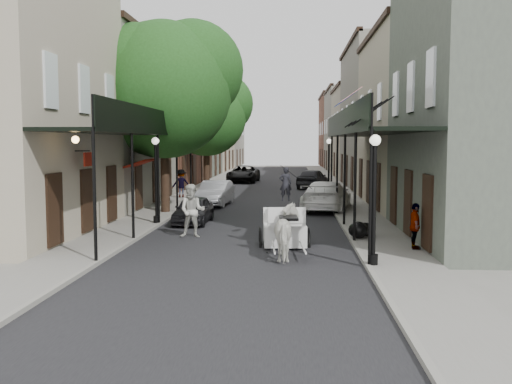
# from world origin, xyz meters

# --- Properties ---
(ground) EXTENTS (140.00, 140.00, 0.00)m
(ground) POSITION_xyz_m (0.00, 0.00, 0.00)
(ground) COLOR gray
(ground) RESTS_ON ground
(road) EXTENTS (8.00, 90.00, 0.01)m
(road) POSITION_xyz_m (0.00, 20.00, 0.01)
(road) COLOR black
(road) RESTS_ON ground
(sidewalk_left) EXTENTS (2.20, 90.00, 0.12)m
(sidewalk_left) POSITION_xyz_m (-5.00, 20.00, 0.06)
(sidewalk_left) COLOR gray
(sidewalk_left) RESTS_ON ground
(sidewalk_right) EXTENTS (2.20, 90.00, 0.12)m
(sidewalk_right) POSITION_xyz_m (5.00, 20.00, 0.06)
(sidewalk_right) COLOR gray
(sidewalk_right) RESTS_ON ground
(building_row_left) EXTENTS (5.00, 80.00, 10.50)m
(building_row_left) POSITION_xyz_m (-8.60, 30.00, 5.25)
(building_row_left) COLOR #A29882
(building_row_left) RESTS_ON ground
(building_row_right) EXTENTS (5.00, 80.00, 10.50)m
(building_row_right) POSITION_xyz_m (8.60, 30.00, 5.25)
(building_row_right) COLOR slate
(building_row_right) RESTS_ON ground
(gallery_left) EXTENTS (2.20, 18.05, 4.88)m
(gallery_left) POSITION_xyz_m (-4.79, 6.98, 4.05)
(gallery_left) COLOR black
(gallery_left) RESTS_ON sidewalk_left
(gallery_right) EXTENTS (2.20, 18.05, 4.88)m
(gallery_right) POSITION_xyz_m (4.79, 6.98, 4.05)
(gallery_right) COLOR black
(gallery_right) RESTS_ON sidewalk_right
(tree_near) EXTENTS (7.31, 6.80, 9.63)m
(tree_near) POSITION_xyz_m (-4.20, 10.18, 6.49)
(tree_near) COLOR #382619
(tree_near) RESTS_ON sidewalk_left
(tree_far) EXTENTS (6.45, 6.00, 8.61)m
(tree_far) POSITION_xyz_m (-4.25, 24.18, 5.84)
(tree_far) COLOR #382619
(tree_far) RESTS_ON sidewalk_left
(lamppost_right_near) EXTENTS (0.32, 0.32, 3.71)m
(lamppost_right_near) POSITION_xyz_m (4.10, -2.00, 2.05)
(lamppost_right_near) COLOR black
(lamppost_right_near) RESTS_ON sidewalk_right
(lamppost_left) EXTENTS (0.32, 0.32, 3.71)m
(lamppost_left) POSITION_xyz_m (-4.10, 6.00, 2.05)
(lamppost_left) COLOR black
(lamppost_left) RESTS_ON sidewalk_left
(lamppost_right_far) EXTENTS (0.32, 0.32, 3.71)m
(lamppost_right_far) POSITION_xyz_m (4.10, 18.00, 2.05)
(lamppost_right_far) COLOR black
(lamppost_right_far) RESTS_ON sidewalk_right
(horse) EXTENTS (1.05, 2.05, 1.68)m
(horse) POSITION_xyz_m (1.68, -0.80, 0.84)
(horse) COLOR silver
(horse) RESTS_ON ground
(carriage) EXTENTS (1.86, 2.58, 2.82)m
(carriage) POSITION_xyz_m (1.49, 1.82, 1.09)
(carriage) COLOR black
(carriage) RESTS_ON ground
(pedestrian_walking) EXTENTS (1.00, 0.78, 2.04)m
(pedestrian_walking) POSITION_xyz_m (-2.00, 3.00, 1.02)
(pedestrian_walking) COLOR beige
(pedestrian_walking) RESTS_ON ground
(pedestrian_sidewalk_left) EXTENTS (1.28, 0.94, 1.78)m
(pedestrian_sidewalk_left) POSITION_xyz_m (-5.24, 17.40, 1.01)
(pedestrian_sidewalk_left) COLOR gray
(pedestrian_sidewalk_left) RESTS_ON sidewalk_left
(pedestrian_sidewalk_right) EXTENTS (0.44, 0.92, 1.52)m
(pedestrian_sidewalk_right) POSITION_xyz_m (5.80, 0.47, 0.88)
(pedestrian_sidewalk_right) COLOR gray
(pedestrian_sidewalk_right) RESTS_ON sidewalk_right
(car_left_near) EXTENTS (1.55, 3.63, 1.22)m
(car_left_near) POSITION_xyz_m (-2.60, 6.71, 0.61)
(car_left_near) COLOR black
(car_left_near) RESTS_ON ground
(car_left_mid) EXTENTS (1.81, 4.40, 1.42)m
(car_left_mid) POSITION_xyz_m (-2.60, 14.00, 0.71)
(car_left_mid) COLOR #A9A9AF
(car_left_mid) RESTS_ON ground
(car_left_far) EXTENTS (2.84, 5.60, 1.52)m
(car_left_far) POSITION_xyz_m (-2.60, 33.00, 0.76)
(car_left_far) COLOR black
(car_left_far) RESTS_ON ground
(car_right_near) EXTENTS (3.21, 5.73, 1.57)m
(car_right_near) POSITION_xyz_m (3.60, 11.94, 0.79)
(car_right_near) COLOR white
(car_right_near) RESTS_ON ground
(car_right_far) EXTENTS (2.95, 4.90, 1.56)m
(car_right_far) POSITION_xyz_m (3.40, 26.47, 0.78)
(car_right_far) COLOR black
(car_right_far) RESTS_ON ground
(trash_bags) EXTENTS (0.98, 1.13, 0.61)m
(trash_bags) POSITION_xyz_m (4.32, 2.69, 0.41)
(trash_bags) COLOR black
(trash_bags) RESTS_ON sidewalk_right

